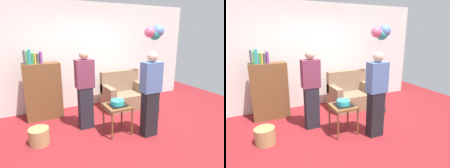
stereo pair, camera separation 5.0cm
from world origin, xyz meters
TOP-DOWN VIEW (x-y plane):
  - ground_plane at (0.00, 0.00)m, footprint 8.00×8.00m
  - wall_back at (0.00, 2.05)m, footprint 6.00×0.10m
  - couch at (0.69, 1.41)m, footprint 1.10×0.70m
  - bookshelf at (-1.31, 1.59)m, footprint 0.80×0.36m
  - side_table at (-0.08, 0.25)m, footprint 0.48×0.48m
  - birthday_cake at (-0.08, 0.25)m, footprint 0.32×0.32m
  - person_blowing_candles at (-0.57, 0.73)m, footprint 0.36×0.22m
  - person_holding_cake at (0.44, -0.09)m, footprint 0.36×0.22m
  - wicker_basket at (-1.53, 0.47)m, footprint 0.36×0.36m
  - handbag at (1.18, 0.66)m, footprint 0.28×0.14m
  - balloon_bunch at (1.52, 1.29)m, footprint 0.56×0.35m

SIDE VIEW (x-z plane):
  - ground_plane at x=0.00m, z-range 0.00..0.00m
  - handbag at x=1.18m, z-range 0.00..0.20m
  - wicker_basket at x=-1.53m, z-range 0.00..0.30m
  - couch at x=0.69m, z-range -0.14..0.82m
  - side_table at x=-0.08m, z-range 0.20..0.79m
  - birthday_cake at x=-0.08m, z-range 0.55..0.72m
  - bookshelf at x=-1.31m, z-range -0.12..1.49m
  - person_blowing_candles at x=-0.57m, z-range 0.02..1.65m
  - person_holding_cake at x=0.44m, z-range 0.02..1.65m
  - wall_back at x=0.00m, z-range 0.00..2.70m
  - balloon_bunch at x=1.52m, z-range 0.88..3.03m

